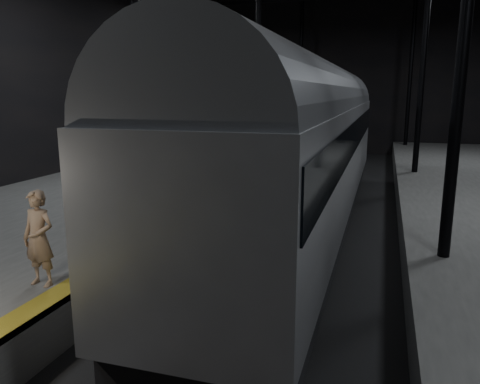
% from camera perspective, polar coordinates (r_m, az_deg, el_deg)
% --- Properties ---
extents(ground, '(44.00, 44.00, 0.00)m').
position_cam_1_polar(ground, '(15.89, 7.91, -5.06)').
color(ground, black).
rests_on(ground, ground).
extents(platform_left, '(9.00, 43.80, 1.00)m').
position_cam_1_polar(platform_left, '(18.42, -15.72, -1.40)').
color(platform_left, '#51514F').
rests_on(platform_left, ground).
extents(tactile_strip, '(0.50, 43.80, 0.01)m').
position_cam_1_polar(tactile_strip, '(16.43, -3.24, -0.76)').
color(tactile_strip, olive).
rests_on(tactile_strip, platform_left).
extents(track, '(2.40, 43.00, 0.24)m').
position_cam_1_polar(track, '(15.87, 7.92, -4.82)').
color(track, '#3F3328').
rests_on(track, ground).
extents(train, '(3.11, 20.81, 5.56)m').
position_cam_1_polar(train, '(15.52, 8.40, 6.24)').
color(train, '#A0A2A8').
rests_on(train, ground).
extents(woman, '(0.71, 0.49, 1.86)m').
position_cam_1_polar(woman, '(9.69, -23.32, -5.22)').
color(woman, tan).
rests_on(woman, platform_left).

